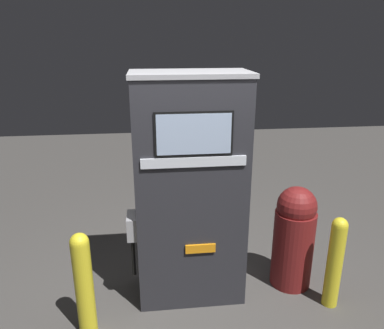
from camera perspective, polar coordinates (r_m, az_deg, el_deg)
The scene contains 5 objects.
ground_plane at distance 3.86m, azimuth 0.24°, elevation -21.01°, with size 14.00×14.00×0.00m, color #423F3D.
gas_pump at distance 3.51m, azimuth -0.29°, elevation -4.15°, with size 1.11×0.57×2.20m.
safety_bollard at distance 3.45m, azimuth -16.19°, elevation -16.73°, with size 0.16×0.16×0.97m.
trash_bin at distance 4.01m, azimuth 15.26°, elevation -10.46°, with size 0.42×0.42×1.09m.
safety_bollard_far at distance 3.86m, azimuth 20.96°, elevation -13.46°, with size 0.15×0.15×0.93m.
Camera 1 is at (-0.35, -2.94, 2.49)m, focal length 35.00 mm.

